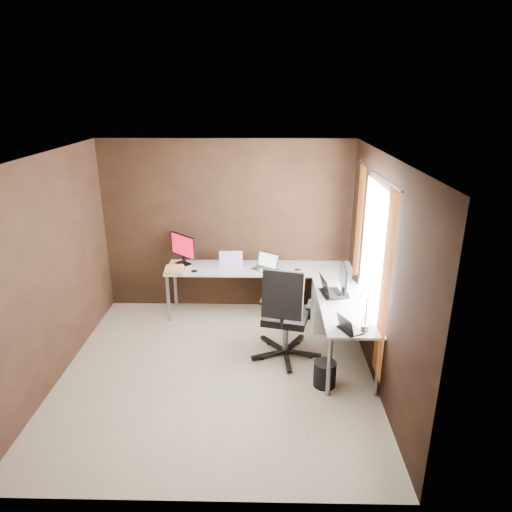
{
  "coord_description": "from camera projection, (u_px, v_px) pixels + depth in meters",
  "views": [
    {
      "loc": [
        0.55,
        -4.56,
        3.12
      ],
      "look_at": [
        0.44,
        0.95,
        1.11
      ],
      "focal_mm": 32.0,
      "sensor_mm": 36.0,
      "label": 1
    }
  ],
  "objects": [
    {
      "name": "laptop_black_small",
      "position": [
        348.0,
        327.0,
        4.79
      ],
      "size": [
        0.28,
        0.31,
        0.18
      ],
      "rotation": [
        0.0,
        0.0,
        2.02
      ],
      "color": "black",
      "rests_on": "desk"
    },
    {
      "name": "laptop_black_big",
      "position": [
        329.0,
        291.0,
        5.64
      ],
      "size": [
        0.3,
        0.39,
        0.24
      ],
      "rotation": [
        0.0,
        0.0,
        1.72
      ],
      "color": "black",
      "rests_on": "desk"
    },
    {
      "name": "laptop_silver",
      "position": [
        266.0,
        266.0,
        6.43
      ],
      "size": [
        0.41,
        0.39,
        0.23
      ],
      "rotation": [
        0.0,
        0.0,
        -0.59
      ],
      "color": "silver",
      "rests_on": "desk"
    },
    {
      "name": "monitor_left",
      "position": [
        183.0,
        248.0,
        6.57
      ],
      "size": [
        0.39,
        0.36,
        0.44
      ],
      "rotation": [
        0.0,
        0.0,
        -0.74
      ],
      "color": "black",
      "rests_on": "desk"
    },
    {
      "name": "monitor_right",
      "position": [
        343.0,
        278.0,
        5.53
      ],
      "size": [
        0.13,
        0.51,
        0.42
      ],
      "rotation": [
        0.0,
        0.0,
        1.54
      ],
      "color": "black",
      "rests_on": "desk"
    },
    {
      "name": "desk",
      "position": [
        287.0,
        284.0,
        6.09
      ],
      "size": [
        2.65,
        2.25,
        0.73
      ],
      "color": "white",
      "rests_on": "ground"
    },
    {
      "name": "mouse_corner",
      "position": [
        297.0,
        270.0,
        6.4
      ],
      "size": [
        0.09,
        0.06,
        0.03
      ],
      "primitive_type": "ellipsoid",
      "rotation": [
        0.0,
        0.0,
        0.12
      ],
      "color": "black",
      "rests_on": "desk"
    },
    {
      "name": "drawer_pedestal",
      "position": [
        328.0,
        306.0,
        6.31
      ],
      "size": [
        0.42,
        0.5,
        0.6
      ],
      "primitive_type": "cube",
      "color": "white",
      "rests_on": "ground"
    },
    {
      "name": "book_stack",
      "position": [
        174.0,
        269.0,
        6.33
      ],
      "size": [
        0.28,
        0.23,
        0.08
      ],
      "rotation": [
        0.0,
        0.0,
        0.03
      ],
      "color": "tan",
      "rests_on": "desk"
    },
    {
      "name": "office_chair",
      "position": [
        285.0,
        331.0,
        5.56
      ],
      "size": [
        0.68,
        0.7,
        1.21
      ],
      "rotation": [
        0.0,
        0.0,
        -0.24
      ],
      "color": "black",
      "rests_on": "ground"
    },
    {
      "name": "mouse_left",
      "position": [
        194.0,
        271.0,
        6.34
      ],
      "size": [
        0.11,
        0.09,
        0.04
      ],
      "primitive_type": "ellipsoid",
      "rotation": [
        0.0,
        0.0,
        -0.4
      ],
      "color": "black",
      "rests_on": "desk"
    },
    {
      "name": "wastebasket",
      "position": [
        325.0,
        374.0,
        5.07
      ],
      "size": [
        0.31,
        0.31,
        0.29
      ],
      "primitive_type": "cylinder",
      "rotation": [
        0.0,
        0.0,
        -0.26
      ],
      "color": "black",
      "rests_on": "ground"
    },
    {
      "name": "desk_lamp",
      "position": [
        360.0,
        296.0,
        4.75
      ],
      "size": [
        0.19,
        0.22,
        0.59
      ],
      "rotation": [
        0.0,
        0.0,
        0.2
      ],
      "color": "slate",
      "rests_on": "desk"
    },
    {
      "name": "room",
      "position": [
        246.0,
        269.0,
        4.98
      ],
      "size": [
        3.6,
        3.6,
        2.5
      ],
      "color": "#C0AE95",
      "rests_on": "ground"
    },
    {
      "name": "laptop_white",
      "position": [
        231.0,
        264.0,
        6.49
      ],
      "size": [
        0.34,
        0.25,
        0.22
      ],
      "rotation": [
        0.0,
        0.0,
        0.03
      ],
      "color": "white",
      "rests_on": "desk"
    }
  ]
}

